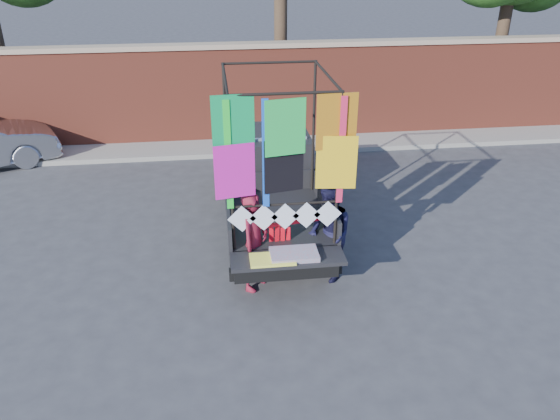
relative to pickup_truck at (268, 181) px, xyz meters
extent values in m
plane|color=#38383A|center=(-0.01, -2.34, -0.80)|extent=(90.00, 90.00, 0.00)
cube|color=#9C402D|center=(-0.01, 4.66, 0.45)|extent=(30.00, 0.35, 2.50)
cube|color=tan|center=(-0.01, 4.66, 1.75)|extent=(30.00, 0.45, 0.12)
cube|color=gray|center=(-0.01, 3.96, -0.74)|extent=(30.00, 1.20, 0.12)
cylinder|color=#38281C|center=(0.99, 5.86, 1.93)|extent=(0.36, 0.36, 5.46)
cylinder|color=#38281C|center=(7.49, 5.86, 1.47)|extent=(0.36, 0.36, 4.55)
cylinder|color=black|center=(-0.74, 0.56, -0.49)|extent=(0.21, 0.63, 0.63)
cylinder|color=black|center=(-0.74, -2.00, -0.49)|extent=(0.21, 0.63, 0.63)
cylinder|color=black|center=(0.74, 0.56, -0.49)|extent=(0.21, 0.63, 0.63)
cylinder|color=black|center=(0.74, -2.00, -0.49)|extent=(0.21, 0.63, 0.63)
cube|color=black|center=(0.00, -0.77, -0.33)|extent=(1.62, 4.00, 0.29)
cube|color=black|center=(0.00, -1.48, -0.06)|extent=(1.71, 2.19, 0.10)
cube|color=black|center=(-0.84, -1.48, 0.15)|extent=(0.06, 2.19, 0.43)
cube|color=black|center=(0.84, -1.48, 0.15)|extent=(0.06, 2.19, 0.43)
cube|color=black|center=(0.00, -0.41, 0.15)|extent=(1.71, 0.06, 0.43)
cube|color=black|center=(0.00, 0.52, 0.20)|extent=(1.71, 1.52, 1.19)
cube|color=#8C9EAD|center=(0.00, 0.09, 0.58)|extent=(1.52, 0.06, 0.52)
cube|color=#8C9EAD|center=(0.00, 1.23, 0.39)|extent=(1.52, 0.10, 0.67)
cube|color=black|center=(0.00, 1.56, -0.04)|extent=(1.67, 0.86, 0.52)
cube|color=black|center=(0.00, -2.81, -0.04)|extent=(1.71, 0.52, 0.06)
cube|color=black|center=(0.00, -2.59, -0.40)|extent=(1.76, 0.14, 0.17)
cylinder|color=black|center=(-0.78, -2.48, 1.18)|extent=(0.05, 0.05, 2.38)
cylinder|color=black|center=(-0.78, -0.48, 1.18)|extent=(0.05, 0.05, 2.38)
cylinder|color=black|center=(0.78, -2.48, 1.18)|extent=(0.05, 0.05, 2.38)
cylinder|color=black|center=(0.78, -0.48, 1.18)|extent=(0.05, 0.05, 2.38)
cylinder|color=black|center=(0.00, -2.48, 2.37)|extent=(1.62, 0.04, 0.04)
cylinder|color=black|center=(0.00, -0.48, 2.37)|extent=(1.62, 0.04, 0.04)
cylinder|color=black|center=(-0.78, -1.48, 2.37)|extent=(0.04, 2.05, 0.04)
cylinder|color=black|center=(0.78, -1.48, 2.37)|extent=(0.04, 2.05, 0.04)
cylinder|color=black|center=(0.00, -2.48, 0.70)|extent=(1.62, 0.04, 0.04)
cube|color=#0B9B4D|center=(-0.71, -2.50, 1.94)|extent=(0.59, 0.01, 0.81)
cube|color=green|center=(0.00, -2.54, 1.94)|extent=(0.59, 0.01, 0.81)
cube|color=#B97215|center=(0.71, -2.50, 1.94)|extent=(0.59, 0.01, 0.81)
cube|color=#EF1AB4|center=(-0.71, -2.54, 1.32)|extent=(0.59, 0.01, 0.81)
cube|color=black|center=(0.00, -2.50, 1.32)|extent=(0.59, 0.01, 0.81)
cube|color=yellow|center=(0.71, -2.54, 1.32)|extent=(0.59, 0.01, 0.81)
cube|color=#1AD32F|center=(-0.81, -2.52, 1.51)|extent=(0.10, 0.01, 1.62)
cube|color=#E4264E|center=(0.81, -2.52, 1.51)|extent=(0.10, 0.01, 1.62)
cube|color=blue|center=(-0.29, -2.52, 1.51)|extent=(0.10, 0.01, 1.62)
cube|color=white|center=(-0.65, -2.51, 0.51)|extent=(0.43, 0.01, 0.43)
cube|color=white|center=(-0.32, -2.51, 0.51)|extent=(0.43, 0.01, 0.43)
cube|color=white|center=(0.00, -2.51, 0.51)|extent=(0.43, 0.01, 0.43)
cube|color=white|center=(0.32, -2.51, 0.51)|extent=(0.43, 0.01, 0.43)
cube|color=white|center=(0.65, -2.51, 0.51)|extent=(0.43, 0.01, 0.43)
cube|color=#FF3F38|center=(0.10, -2.81, 0.03)|extent=(0.71, 0.43, 0.08)
cube|color=#FAFF50|center=(-0.24, -2.88, 0.01)|extent=(0.67, 0.38, 0.04)
imported|color=maroon|center=(-0.46, -2.36, 0.03)|extent=(0.66, 0.72, 1.65)
imported|color=black|center=(0.75, -2.24, 0.02)|extent=(0.77, 0.90, 1.64)
cube|color=#FC0D1D|center=(0.14, -2.30, 0.29)|extent=(1.06, 0.23, 0.04)
cube|color=#FC0D1D|center=(-0.19, -2.32, -0.04)|extent=(0.07, 0.02, 0.61)
cube|color=#FC0D1D|center=(-0.10, -2.32, -0.06)|extent=(0.07, 0.02, 0.61)
cube|color=#FC0D1D|center=(-0.01, -2.32, -0.08)|extent=(0.07, 0.02, 0.61)
cube|color=#FC0D1D|center=(0.08, -2.32, -0.10)|extent=(0.07, 0.02, 0.61)
camera|label=1|loc=(-0.98, -9.67, 4.29)|focal=35.00mm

